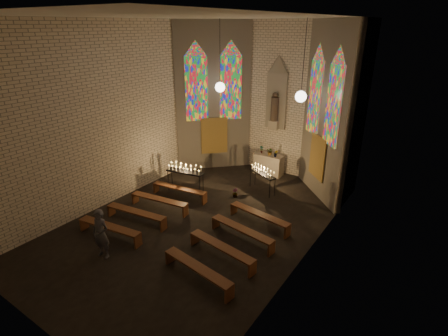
{
  "coord_description": "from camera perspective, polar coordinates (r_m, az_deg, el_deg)",
  "views": [
    {
      "loc": [
        7.04,
        -8.71,
        6.8
      ],
      "look_at": [
        0.13,
        1.44,
        1.71
      ],
      "focal_mm": 28.0,
      "sensor_mm": 36.0,
      "label": 1
    }
  ],
  "objects": [
    {
      "name": "pew_right_3",
      "position": [
        10.3,
        -4.34,
        -16.09
      ],
      "size": [
        2.5,
        0.68,
        0.47
      ],
      "rotation": [
        0.0,
        0.0,
        -0.14
      ],
      "color": "#5B2F1A",
      "rests_on": "ground"
    },
    {
      "name": "pew_left_1",
      "position": [
        13.98,
        -10.54,
        -5.23
      ],
      "size": [
        2.5,
        0.68,
        0.47
      ],
      "rotation": [
        0.0,
        0.0,
        0.14
      ],
      "color": "#5B2F1A",
      "rests_on": "ground"
    },
    {
      "name": "visitor",
      "position": [
        11.57,
        -19.45,
        -10.1
      ],
      "size": [
        0.65,
        0.48,
        1.63
      ],
      "primitive_type": "imported",
      "rotation": [
        0.0,
        0.0,
        0.16
      ],
      "color": "#474750",
      "rests_on": "ground"
    },
    {
      "name": "pew_left_0",
      "position": [
        14.75,
        -7.3,
        -3.48
      ],
      "size": [
        2.5,
        0.68,
        0.47
      ],
      "rotation": [
        0.0,
        0.0,
        0.14
      ],
      "color": "#5B2F1A",
      "rests_on": "ground"
    },
    {
      "name": "pew_right_0",
      "position": [
        12.8,
        5.79,
        -7.71
      ],
      "size": [
        2.5,
        0.68,
        0.47
      ],
      "rotation": [
        0.0,
        0.0,
        -0.14
      ],
      "color": "#5B2F1A",
      "rests_on": "ground"
    },
    {
      "name": "pew_left_3",
      "position": [
        12.64,
        -18.2,
        -9.26
      ],
      "size": [
        2.5,
        0.68,
        0.47
      ],
      "rotation": [
        0.0,
        0.0,
        0.14
      ],
      "color": "#5B2F1A",
      "rests_on": "ground"
    },
    {
      "name": "room",
      "position": [
        14.32,
        4.01,
        10.01
      ],
      "size": [
        8.22,
        12.43,
        7.0
      ],
      "color": "beige",
      "rests_on": "ground"
    },
    {
      "name": "pew_left_2",
      "position": [
        13.27,
        -14.16,
        -7.16
      ],
      "size": [
        2.5,
        0.68,
        0.47
      ],
      "rotation": [
        0.0,
        0.0,
        0.14
      ],
      "color": "#5B2F1A",
      "rests_on": "ground"
    },
    {
      "name": "votive_stand_right",
      "position": [
        15.07,
        6.32,
        -0.66
      ],
      "size": [
        1.46,
        0.88,
        1.06
      ],
      "rotation": [
        0.0,
        0.0,
        -0.4
      ],
      "color": "black",
      "rests_on": "ground"
    },
    {
      "name": "votive_stand_left",
      "position": [
        14.94,
        -6.4,
        -0.31
      ],
      "size": [
        1.7,
        0.68,
        1.22
      ],
      "rotation": [
        0.0,
        0.0,
        0.18
      ],
      "color": "black",
      "rests_on": "ground"
    },
    {
      "name": "aisle_flower_pot",
      "position": [
        14.77,
        1.81,
        -4.09
      ],
      "size": [
        0.25,
        0.25,
        0.39
      ],
      "primitive_type": "imported",
      "rotation": [
        0.0,
        0.0,
        -0.18
      ],
      "color": "#4C723F",
      "rests_on": "ground"
    },
    {
      "name": "flower_vase_right",
      "position": [
        16.55,
        8.45,
        2.36
      ],
      "size": [
        0.22,
        0.19,
        0.34
      ],
      "primitive_type": "imported",
      "rotation": [
        0.0,
        0.0,
        0.25
      ],
      "color": "#4C723F",
      "rests_on": "altar"
    },
    {
      "name": "pew_right_2",
      "position": [
        11.07,
        -0.39,
        -12.93
      ],
      "size": [
        2.5,
        0.68,
        0.47
      ],
      "rotation": [
        0.0,
        0.0,
        -0.14
      ],
      "color": "#5B2F1A",
      "rests_on": "ground"
    },
    {
      "name": "floor",
      "position": [
        13.11,
        -4.04,
        -8.82
      ],
      "size": [
        12.0,
        12.0,
        0.0
      ],
      "primitive_type": "plane",
      "color": "black",
      "rests_on": "ground"
    },
    {
      "name": "flower_vase_left",
      "position": [
        17.01,
        6.15,
        3.05
      ],
      "size": [
        0.21,
        0.17,
        0.35
      ],
      "primitive_type": "imported",
      "rotation": [
        0.0,
        0.0,
        0.32
      ],
      "color": "#4C723F",
      "rests_on": "altar"
    },
    {
      "name": "pew_right_1",
      "position": [
        11.9,
        2.95,
        -10.14
      ],
      "size": [
        2.5,
        0.68,
        0.47
      ],
      "rotation": [
        0.0,
        0.0,
        -0.14
      ],
      "color": "#5B2F1A",
      "rests_on": "ground"
    },
    {
      "name": "altar",
      "position": [
        17.03,
        7.28,
        0.6
      ],
      "size": [
        1.4,
        0.6,
        1.0
      ],
      "primitive_type": "cube",
      "color": "#B0A390",
      "rests_on": "ground"
    },
    {
      "name": "flower_vase_center",
      "position": [
        16.75,
        7.55,
        2.71
      ],
      "size": [
        0.34,
        0.29,
        0.37
      ],
      "primitive_type": "imported",
      "rotation": [
        0.0,
        0.0,
        0.01
      ],
      "color": "#4C723F",
      "rests_on": "altar"
    }
  ]
}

